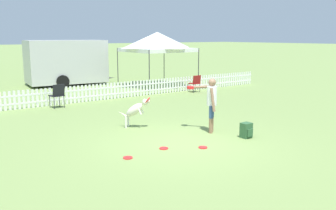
{
  "coord_description": "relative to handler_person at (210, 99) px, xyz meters",
  "views": [
    {
      "loc": [
        -5.79,
        -7.27,
        2.72
      ],
      "look_at": [
        0.54,
        1.36,
        0.74
      ],
      "focal_mm": 40.0,
      "sensor_mm": 36.0,
      "label": 1
    }
  ],
  "objects": [
    {
      "name": "ground_plane",
      "position": [
        -1.35,
        -0.42,
        -0.97
      ],
      "size": [
        240.0,
        240.0,
        0.0
      ],
      "primitive_type": "plane",
      "color": "olive"
    },
    {
      "name": "folding_chair_blue_left",
      "position": [
        -2.21,
        6.12,
        -0.4
      ],
      "size": [
        0.51,
        0.53,
        0.93
      ],
      "rotation": [
        0.0,
        0.0,
        3.23
      ],
      "color": "#333338",
      "rests_on": "ground_plane"
    },
    {
      "name": "folding_chair_center",
      "position": [
        4.66,
        6.12,
        -0.46
      ],
      "size": [
        0.48,
        0.5,
        0.84
      ],
      "rotation": [
        0.0,
        0.0,
        3.06
      ],
      "color": "#333338",
      "rests_on": "ground_plane"
    },
    {
      "name": "picket_fence",
      "position": [
        -1.35,
        6.79,
        -0.61
      ],
      "size": [
        21.56,
        0.04,
        0.71
      ],
      "color": "white",
      "rests_on": "ground_plane"
    },
    {
      "name": "frisbee_midfield",
      "position": [
        -1.19,
        -1.04,
        -0.95
      ],
      "size": [
        0.22,
        0.22,
        0.02
      ],
      "color": "red",
      "rests_on": "ground_plane"
    },
    {
      "name": "equipment_trailer",
      "position": [
        0.69,
        12.62,
        0.35
      ],
      "size": [
        5.09,
        2.78,
        2.49
      ],
      "rotation": [
        0.0,
        0.0,
        -0.11
      ],
      "color": "#B7B7B7",
      "rests_on": "ground_plane"
    },
    {
      "name": "leaping_dog",
      "position": [
        -1.44,
        1.7,
        -0.4
      ],
      "size": [
        0.77,
        0.87,
        0.95
      ],
      "rotation": [
        0.0,
        0.0,
        -2.44
      ],
      "color": "beige",
      "rests_on": "ground_plane"
    },
    {
      "name": "frisbee_near_handler",
      "position": [
        -3.08,
        -0.63,
        -0.95
      ],
      "size": [
        0.22,
        0.22,
        0.02
      ],
      "color": "red",
      "rests_on": "ground_plane"
    },
    {
      "name": "frisbee_near_dog",
      "position": [
        -2.01,
        -0.53,
        -0.95
      ],
      "size": [
        0.22,
        0.22,
        0.02
      ],
      "color": "red",
      "rests_on": "ground_plane"
    },
    {
      "name": "canopy_tent_main",
      "position": [
        4.42,
        9.01,
        1.44
      ],
      "size": [
        3.19,
        3.19,
        2.93
      ],
      "color": "#333338",
      "rests_on": "ground_plane"
    },
    {
      "name": "handler_person",
      "position": [
        0.0,
        0.0,
        0.0
      ],
      "size": [
        0.54,
        1.03,
        1.55
      ],
      "rotation": [
        0.0,
        0.0,
        0.7
      ],
      "color": "#8C664C",
      "rests_on": "ground_plane"
    },
    {
      "name": "backpack_on_grass",
      "position": [
        0.39,
        -1.03,
        -0.76
      ],
      "size": [
        0.28,
        0.27,
        0.41
      ],
      "color": "#2D5633",
      "rests_on": "ground_plane"
    }
  ]
}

